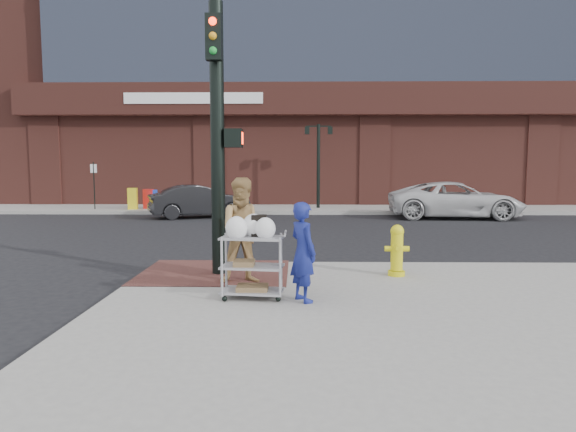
{
  "coord_description": "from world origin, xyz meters",
  "views": [
    {
      "loc": [
        0.98,
        -8.77,
        2.2
      ],
      "look_at": [
        0.81,
        0.82,
        1.25
      ],
      "focal_mm": 32.0,
      "sensor_mm": 36.0,
      "label": 1
    }
  ],
  "objects_px": {
    "utility_cart": "(252,261)",
    "fire_hydrant": "(397,250)",
    "traffic_signal_pole": "(218,131)",
    "pedestrian_tan": "(245,231)",
    "woman_blue": "(303,252)",
    "minivan_white": "(455,200)",
    "sedan_dark": "(200,201)",
    "lamp_post": "(318,156)"
  },
  "relations": [
    {
      "from": "minivan_white",
      "to": "fire_hydrant",
      "type": "bearing_deg",
      "value": 162.0
    },
    {
      "from": "lamp_post",
      "to": "sedan_dark",
      "type": "height_order",
      "value": "lamp_post"
    },
    {
      "from": "pedestrian_tan",
      "to": "sedan_dark",
      "type": "height_order",
      "value": "pedestrian_tan"
    },
    {
      "from": "minivan_white",
      "to": "utility_cart",
      "type": "height_order",
      "value": "minivan_white"
    },
    {
      "from": "pedestrian_tan",
      "to": "fire_hydrant",
      "type": "xyz_separation_m",
      "value": [
        2.77,
        0.63,
        -0.43
      ]
    },
    {
      "from": "woman_blue",
      "to": "minivan_white",
      "type": "xyz_separation_m",
      "value": [
        6.51,
        13.79,
        -0.15
      ]
    },
    {
      "from": "woman_blue",
      "to": "sedan_dark",
      "type": "xyz_separation_m",
      "value": [
        -4.19,
        13.87,
        -0.21
      ]
    },
    {
      "from": "woman_blue",
      "to": "fire_hydrant",
      "type": "distance_m",
      "value": 2.56
    },
    {
      "from": "traffic_signal_pole",
      "to": "pedestrian_tan",
      "type": "bearing_deg",
      "value": -53.12
    },
    {
      "from": "lamp_post",
      "to": "woman_blue",
      "type": "xyz_separation_m",
      "value": [
        -0.93,
        -17.16,
        -1.71
      ]
    },
    {
      "from": "sedan_dark",
      "to": "fire_hydrant",
      "type": "relative_size",
      "value": 4.38
    },
    {
      "from": "pedestrian_tan",
      "to": "minivan_white",
      "type": "relative_size",
      "value": 0.34
    },
    {
      "from": "traffic_signal_pole",
      "to": "minivan_white",
      "type": "bearing_deg",
      "value": 55.83
    },
    {
      "from": "traffic_signal_pole",
      "to": "utility_cart",
      "type": "relative_size",
      "value": 3.85
    },
    {
      "from": "lamp_post",
      "to": "traffic_signal_pole",
      "type": "height_order",
      "value": "traffic_signal_pole"
    },
    {
      "from": "sedan_dark",
      "to": "minivan_white",
      "type": "bearing_deg",
      "value": -112.27
    },
    {
      "from": "lamp_post",
      "to": "sedan_dark",
      "type": "relative_size",
      "value": 0.96
    },
    {
      "from": "woman_blue",
      "to": "minivan_white",
      "type": "bearing_deg",
      "value": -56.17
    },
    {
      "from": "traffic_signal_pole",
      "to": "woman_blue",
      "type": "height_order",
      "value": "traffic_signal_pole"
    },
    {
      "from": "woman_blue",
      "to": "fire_hydrant",
      "type": "relative_size",
      "value": 1.58
    },
    {
      "from": "lamp_post",
      "to": "utility_cart",
      "type": "xyz_separation_m",
      "value": [
        -1.71,
        -17.01,
        -1.88
      ]
    },
    {
      "from": "sedan_dark",
      "to": "minivan_white",
      "type": "height_order",
      "value": "minivan_white"
    },
    {
      "from": "utility_cart",
      "to": "fire_hydrant",
      "type": "relative_size",
      "value": 1.36
    },
    {
      "from": "traffic_signal_pole",
      "to": "woman_blue",
      "type": "distance_m",
      "value": 3.14
    },
    {
      "from": "traffic_signal_pole",
      "to": "minivan_white",
      "type": "height_order",
      "value": "traffic_signal_pole"
    },
    {
      "from": "woman_blue",
      "to": "sedan_dark",
      "type": "relative_size",
      "value": 0.36
    },
    {
      "from": "traffic_signal_pole",
      "to": "woman_blue",
      "type": "relative_size",
      "value": 3.31
    },
    {
      "from": "sedan_dark",
      "to": "fire_hydrant",
      "type": "height_order",
      "value": "sedan_dark"
    },
    {
      "from": "woman_blue",
      "to": "fire_hydrant",
      "type": "xyz_separation_m",
      "value": [
        1.77,
        1.84,
        -0.27
      ]
    },
    {
      "from": "pedestrian_tan",
      "to": "utility_cart",
      "type": "distance_m",
      "value": 1.13
    },
    {
      "from": "pedestrian_tan",
      "to": "minivan_white",
      "type": "xyz_separation_m",
      "value": [
        7.51,
        12.59,
        -0.31
      ]
    },
    {
      "from": "woman_blue",
      "to": "sedan_dark",
      "type": "distance_m",
      "value": 14.49
    },
    {
      "from": "lamp_post",
      "to": "woman_blue",
      "type": "bearing_deg",
      "value": -93.1
    },
    {
      "from": "sedan_dark",
      "to": "utility_cart",
      "type": "xyz_separation_m",
      "value": [
        3.41,
        -13.72,
        0.05
      ]
    },
    {
      "from": "traffic_signal_pole",
      "to": "fire_hydrant",
      "type": "xyz_separation_m",
      "value": [
        3.31,
        -0.09,
        -2.19
      ]
    },
    {
      "from": "lamp_post",
      "to": "pedestrian_tan",
      "type": "xyz_separation_m",
      "value": [
        -1.93,
        -15.95,
        -1.55
      ]
    },
    {
      "from": "woman_blue",
      "to": "pedestrian_tan",
      "type": "distance_m",
      "value": 1.58
    },
    {
      "from": "utility_cart",
      "to": "fire_hydrant",
      "type": "height_order",
      "value": "utility_cart"
    },
    {
      "from": "traffic_signal_pole",
      "to": "fire_hydrant",
      "type": "distance_m",
      "value": 3.97
    },
    {
      "from": "lamp_post",
      "to": "sedan_dark",
      "type": "distance_m",
      "value": 6.39
    },
    {
      "from": "woman_blue",
      "to": "utility_cart",
      "type": "bearing_deg",
      "value": 48.13
    },
    {
      "from": "lamp_post",
      "to": "pedestrian_tan",
      "type": "distance_m",
      "value": 16.14
    }
  ]
}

